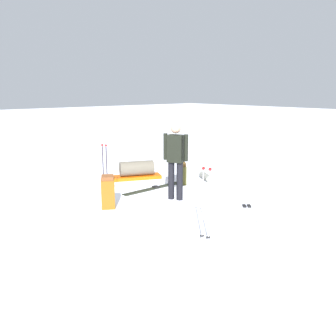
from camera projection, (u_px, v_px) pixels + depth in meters
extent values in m
plane|color=white|center=(168.00, 198.00, 7.95)|extent=(80.00, 80.00, 0.00)
cylinder|color=black|center=(171.00, 180.00, 7.83)|extent=(0.14, 0.14, 0.85)
cylinder|color=black|center=(180.00, 181.00, 7.75)|extent=(0.14, 0.14, 0.85)
cube|color=black|center=(176.00, 149.00, 7.63)|extent=(0.40, 0.35, 0.60)
cylinder|color=black|center=(165.00, 147.00, 7.71)|extent=(0.09, 0.09, 0.58)
cylinder|color=black|center=(186.00, 148.00, 7.54)|extent=(0.09, 0.09, 0.58)
sphere|color=tan|center=(176.00, 128.00, 7.54)|extent=(0.22, 0.22, 0.22)
cube|color=black|center=(155.00, 187.00, 8.80)|extent=(0.09, 1.93, 0.02)
cube|color=black|center=(155.00, 186.00, 8.79)|extent=(0.06, 0.14, 0.03)
cube|color=black|center=(157.00, 188.00, 8.72)|extent=(0.09, 1.93, 0.02)
cube|color=black|center=(157.00, 187.00, 8.72)|extent=(0.06, 0.14, 0.03)
cube|color=silver|center=(249.00, 207.00, 7.32)|extent=(1.41, 1.29, 0.02)
cube|color=black|center=(249.00, 206.00, 7.31)|extent=(0.15, 0.14, 0.03)
cube|color=silver|center=(244.00, 207.00, 7.32)|extent=(1.41, 1.29, 0.02)
cube|color=black|center=(244.00, 206.00, 7.32)|extent=(0.15, 0.14, 0.03)
cube|color=brown|center=(108.00, 193.00, 7.27)|extent=(0.42, 0.40, 0.60)
cube|color=brown|center=(107.00, 178.00, 7.19)|extent=(0.37, 0.36, 0.08)
cube|color=#49461E|center=(182.00, 175.00, 9.11)|extent=(0.39, 0.37, 0.48)
cube|color=brown|center=(182.00, 164.00, 9.05)|extent=(0.35, 0.33, 0.08)
cylinder|color=#251C2A|center=(107.00, 172.00, 7.91)|extent=(0.02, 0.02, 1.16)
sphere|color=#A51919|center=(106.00, 145.00, 7.77)|extent=(0.05, 0.05, 0.05)
cylinder|color=black|center=(108.00, 194.00, 8.02)|extent=(0.07, 0.07, 0.01)
cylinder|color=#251C2A|center=(103.00, 172.00, 7.97)|extent=(0.02, 0.02, 1.16)
sphere|color=#A51919|center=(102.00, 145.00, 7.83)|extent=(0.05, 0.05, 0.05)
cylinder|color=black|center=(104.00, 194.00, 8.08)|extent=(0.07, 0.07, 0.01)
cylinder|color=#B5B1B6|center=(209.00, 207.00, 5.59)|extent=(0.02, 0.02, 1.16)
sphere|color=#A51919|center=(210.00, 169.00, 5.46)|extent=(0.05, 0.05, 0.05)
cylinder|color=black|center=(208.00, 237.00, 5.71)|extent=(0.07, 0.07, 0.01)
cylinder|color=#B5B1B6|center=(203.00, 205.00, 5.65)|extent=(0.02, 0.02, 1.16)
sphere|color=#A51919|center=(203.00, 168.00, 5.52)|extent=(0.05, 0.05, 0.05)
cylinder|color=black|center=(202.00, 236.00, 5.77)|extent=(0.07, 0.07, 0.01)
cube|color=#E9590C|center=(137.00, 177.00, 9.69)|extent=(0.95, 1.38, 0.09)
cylinder|color=#5F584B|center=(137.00, 168.00, 9.64)|extent=(0.75, 1.00, 0.40)
cylinder|color=gray|center=(206.00, 177.00, 9.54)|extent=(0.57, 0.40, 0.18)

